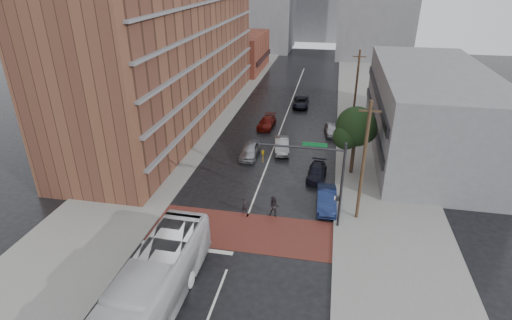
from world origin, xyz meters
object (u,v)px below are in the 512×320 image
at_px(car_travel_b, 282,145).
at_px(car_parked_far, 331,129).
at_px(pedestrian_a, 245,206).
at_px(car_travel_a, 250,150).
at_px(car_parked_mid, 317,172).
at_px(car_travel_c, 267,122).
at_px(pedestrian_b, 274,207).
at_px(suv_travel, 301,102).
at_px(transit_bus, 151,289).
at_px(car_parked_near, 326,199).

height_order(car_travel_b, car_parked_far, car_travel_b).
relative_size(pedestrian_a, car_travel_a, 0.33).
height_order(car_travel_b, car_parked_mid, car_travel_b).
bearing_deg(car_travel_c, car_parked_mid, -56.48).
xyz_separation_m(pedestrian_a, car_parked_far, (6.59, 19.27, -0.11)).
height_order(pedestrian_b, suv_travel, pedestrian_b).
distance_m(suv_travel, car_parked_far, 11.21).
xyz_separation_m(car_travel_a, car_travel_b, (3.17, 2.10, -0.03)).
xyz_separation_m(transit_bus, car_parked_far, (9.57, 30.67, -1.14)).
relative_size(car_travel_a, car_travel_b, 1.00).
distance_m(pedestrian_a, car_parked_mid, 9.24).
distance_m(car_travel_a, suv_travel, 18.89).
bearing_deg(transit_bus, pedestrian_b, 65.71).
bearing_deg(car_travel_c, pedestrian_a, -81.16).
distance_m(car_travel_b, car_parked_far, 8.17).
relative_size(car_travel_a, suv_travel, 0.92).
bearing_deg(car_travel_a, pedestrian_b, -68.32).
bearing_deg(car_parked_mid, car_travel_a, 157.94).
distance_m(transit_bus, pedestrian_a, 11.83).
height_order(transit_bus, car_parked_mid, transit_bus).
xyz_separation_m(pedestrian_a, suv_travel, (1.91, 29.45, -0.07)).
distance_m(car_travel_b, suv_travel, 16.42).
relative_size(transit_bus, car_parked_mid, 3.03).
relative_size(pedestrian_a, car_parked_near, 0.32).
bearing_deg(pedestrian_b, car_travel_b, 102.07).
relative_size(car_travel_c, suv_travel, 0.93).
relative_size(suv_travel, car_parked_far, 1.29).
height_order(pedestrian_b, car_parked_near, pedestrian_b).
xyz_separation_m(pedestrian_a, car_parked_mid, (5.49, 7.43, -0.13)).
bearing_deg(suv_travel, car_parked_near, -81.97).
relative_size(pedestrian_b, car_parked_mid, 0.44).
relative_size(pedestrian_b, suv_travel, 0.38).
bearing_deg(car_travel_a, car_parked_near, -45.41).
bearing_deg(pedestrian_a, car_travel_b, 60.66).
height_order(transit_bus, car_parked_far, transit_bus).
height_order(car_travel_a, car_parked_far, car_travel_a).
xyz_separation_m(suv_travel, car_parked_far, (4.68, -10.19, -0.03)).
bearing_deg(car_travel_b, pedestrian_b, -94.54).
xyz_separation_m(car_travel_b, suv_travel, (0.61, 16.40, -0.06)).
distance_m(transit_bus, car_parked_far, 32.15).
distance_m(pedestrian_a, suv_travel, 29.51).
distance_m(pedestrian_b, car_travel_b, 13.10).
bearing_deg(car_travel_a, suv_travel, 78.68).
bearing_deg(car_travel_a, car_parked_far, 44.72).
xyz_separation_m(car_travel_a, car_travel_c, (0.28, 9.15, -0.11)).
distance_m(car_parked_mid, car_parked_far, 11.88).
relative_size(pedestrian_b, car_travel_a, 0.42).
bearing_deg(car_travel_c, car_parked_near, -61.02).
xyz_separation_m(transit_bus, car_parked_mid, (8.47, 18.84, -1.16)).
distance_m(car_travel_b, car_travel_c, 7.63).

